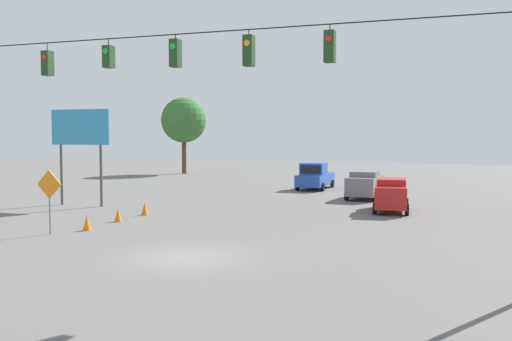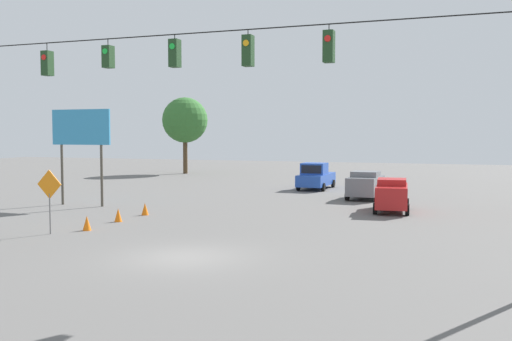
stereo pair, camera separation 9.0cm
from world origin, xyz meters
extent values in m
plane|color=#605E5B|center=(0.00, 0.00, 0.00)|extent=(140.00, 140.00, 0.00)
cylinder|color=black|center=(0.00, 0.61, 7.79)|extent=(22.93, 0.04, 0.04)
cube|color=#1E3D1E|center=(-5.33, 0.61, 7.10)|extent=(0.32, 0.36, 0.98)
cylinder|color=black|center=(-5.33, 0.61, 7.69)|extent=(0.03, 0.03, 0.20)
cylinder|color=red|center=(-5.33, 0.80, 7.32)|extent=(0.20, 0.02, 0.20)
cube|color=#1E3D1E|center=(-2.67, 0.61, 7.10)|extent=(0.32, 0.36, 1.00)
cylinder|color=black|center=(-2.67, 0.61, 7.69)|extent=(0.03, 0.03, 0.18)
cylinder|color=orange|center=(-2.67, 0.80, 7.33)|extent=(0.20, 0.02, 0.20)
cube|color=#1E3D1E|center=(0.00, 0.61, 7.15)|extent=(0.32, 0.36, 0.94)
cylinder|color=black|center=(0.00, 0.61, 7.70)|extent=(0.03, 0.03, 0.17)
cylinder|color=green|center=(0.00, 0.80, 7.36)|extent=(0.20, 0.02, 0.20)
cube|color=#1E3D1E|center=(2.67, 0.61, 7.15)|extent=(0.32, 0.36, 0.79)
cylinder|color=black|center=(2.67, 0.61, 7.67)|extent=(0.03, 0.03, 0.24)
cylinder|color=green|center=(2.67, 0.80, 7.33)|extent=(0.20, 0.02, 0.20)
cube|color=#1E3D1E|center=(5.33, 0.61, 7.03)|extent=(0.32, 0.36, 0.91)
cylinder|color=black|center=(5.33, 0.61, 7.64)|extent=(0.03, 0.03, 0.30)
cylinder|color=red|center=(5.33, 0.80, 7.24)|extent=(0.20, 0.02, 0.20)
cube|color=#234CB2|center=(1.77, -26.47, 0.77)|extent=(2.03, 5.28, 0.90)
cube|color=#234CB2|center=(1.78, -25.84, 1.67)|extent=(1.85, 1.91, 0.90)
cube|color=black|center=(1.78, -24.88, 1.67)|extent=(1.60, 0.03, 0.63)
cylinder|color=black|center=(2.79, -24.76, 0.32)|extent=(0.22, 0.64, 0.64)
cylinder|color=black|center=(0.78, -24.75, 0.32)|extent=(0.22, 0.64, 0.64)
cylinder|color=black|center=(2.77, -28.19, 0.32)|extent=(0.22, 0.64, 0.64)
cylinder|color=black|center=(0.76, -28.18, 0.32)|extent=(0.22, 0.64, 0.64)
cube|color=red|center=(-5.53, -14.82, 0.92)|extent=(2.10, 4.33, 1.20)
cube|color=red|center=(-5.53, -14.82, 1.70)|extent=(1.74, 1.98, 0.36)
cube|color=black|center=(-5.44, -15.74, 1.70)|extent=(1.36, 0.15, 0.25)
cylinder|color=black|center=(-6.25, -16.25, 0.32)|extent=(0.28, 0.66, 0.64)
cylinder|color=black|center=(-4.55, -16.09, 0.32)|extent=(0.28, 0.66, 0.64)
cylinder|color=black|center=(-6.51, -13.55, 0.32)|extent=(0.28, 0.66, 0.64)
cylinder|color=black|center=(-4.81, -13.38, 0.32)|extent=(0.28, 0.66, 0.64)
cube|color=slate|center=(-3.11, -20.61, 0.92)|extent=(2.07, 4.02, 1.21)
cube|color=slate|center=(-3.11, -20.61, 1.71)|extent=(1.81, 1.81, 0.36)
cube|color=black|center=(-3.15, -21.48, 1.71)|extent=(1.51, 0.09, 0.25)
cylinder|color=black|center=(-4.11, -21.84, 0.32)|extent=(0.25, 0.65, 0.64)
cylinder|color=black|center=(-2.22, -21.93, 0.32)|extent=(0.25, 0.65, 0.64)
cylinder|color=black|center=(-4.00, -19.28, 0.32)|extent=(0.25, 0.65, 0.64)
cylinder|color=black|center=(-2.11, -19.37, 0.32)|extent=(0.25, 0.65, 0.64)
cone|color=orange|center=(6.83, -3.57, 0.34)|extent=(0.39, 0.39, 0.68)
cone|color=orange|center=(6.95, -6.27, 0.34)|extent=(0.39, 0.39, 0.68)
cone|color=orange|center=(6.92, -8.79, 0.34)|extent=(0.39, 0.39, 0.68)
cylinder|color=#4C473D|center=(11.31, -11.11, 1.88)|extent=(0.16, 0.16, 3.75)
cylinder|color=#4C473D|center=(14.22, -11.11, 1.88)|extent=(0.16, 0.16, 3.75)
cube|color=#338CBF|center=(12.77, -11.11, 4.83)|extent=(4.16, 0.12, 2.16)
cylinder|color=slate|center=(7.75, -2.22, 0.90)|extent=(0.06, 0.06, 1.80)
cube|color=orange|center=(7.75, -2.22, 2.21)|extent=(1.27, 0.04, 1.27)
cylinder|color=#4C3823|center=(19.87, -38.89, 2.29)|extent=(0.50, 0.50, 4.57)
sphere|color=#336B2D|center=(19.87, -38.89, 5.96)|extent=(5.04, 5.04, 5.04)
camera|label=1|loc=(-9.22, 18.09, 4.41)|focal=40.00mm
camera|label=2|loc=(-9.31, 18.06, 4.41)|focal=40.00mm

